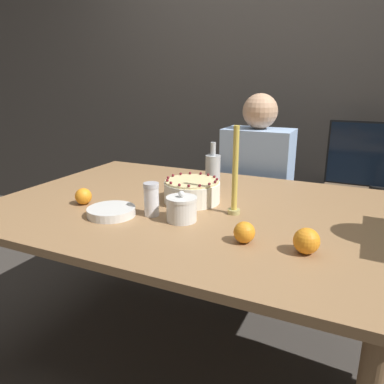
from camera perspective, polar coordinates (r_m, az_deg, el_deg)
ground_plane at (r=1.97m, az=-0.73°, el=-23.00°), size 12.00×12.00×0.00m
wall_behind at (r=2.84m, az=12.20°, el=17.24°), size 8.00×0.05×2.60m
dining_table at (r=1.63m, az=-0.82°, el=-4.83°), size 1.62×1.18×0.75m
cake at (r=1.61m, az=0.00°, el=0.13°), size 0.24×0.24×0.11m
sugar_bowl at (r=1.40m, az=-1.60°, el=-2.56°), size 0.12×0.12×0.12m
sugar_shaker at (r=1.46m, az=-6.19°, el=-1.08°), size 0.06×0.06×0.13m
plate_stack at (r=1.49m, az=-12.19°, el=-2.93°), size 0.19×0.19×0.03m
candle at (r=1.45m, az=6.56°, el=2.15°), size 0.05×0.05×0.35m
bottle at (r=1.81m, az=3.18°, el=3.25°), size 0.07×0.07×0.23m
orange_fruit_0 at (r=1.65m, az=-16.22°, el=-0.63°), size 0.07×0.07×0.07m
orange_fruit_1 at (r=1.20m, az=17.05°, el=-7.14°), size 0.08×0.08×0.08m
orange_fruit_2 at (r=1.23m, az=7.97°, el=-6.10°), size 0.07×0.07×0.07m
person_man_blue_shirt at (r=2.35m, az=9.62°, el=-1.97°), size 0.40×0.34×1.19m
side_cabinet at (r=2.67m, az=25.55°, el=-6.20°), size 0.65×0.45×0.58m
tv_monitor at (r=2.53m, az=27.02°, el=4.77°), size 0.64×0.10×0.44m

